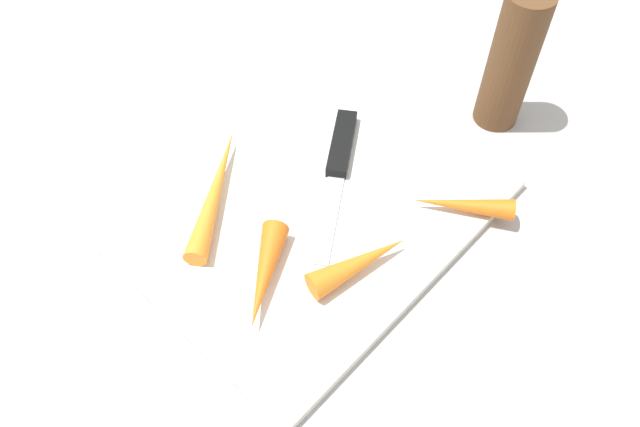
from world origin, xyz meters
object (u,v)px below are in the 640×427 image
(knife, at_px, (340,153))
(carrot_shortest, at_px, (462,205))
(carrot_longest, at_px, (215,191))
(carrot_short, at_px, (359,263))
(cutting_board, at_px, (320,217))
(pepper_grinder, at_px, (511,62))
(carrot_long, at_px, (264,275))

(knife, xyz_separation_m, carrot_shortest, (-0.03, 0.14, 0.01))
(carrot_longest, relative_size, carrot_short, 1.60)
(knife, xyz_separation_m, carrot_short, (0.09, 0.11, 0.01))
(knife, bearing_deg, carrot_shortest, 67.90)
(cutting_board, xyz_separation_m, pepper_grinder, (-0.25, 0.05, 0.08))
(carrot_short, bearing_deg, carrot_long, 158.28)
(carrot_short, bearing_deg, pepper_grinder, 21.80)
(carrot_long, relative_size, carrot_shortest, 1.07)
(carrot_longest, bearing_deg, knife, -58.09)
(carrot_longest, height_order, pepper_grinder, pepper_grinder)
(carrot_long, height_order, carrot_short, same)
(cutting_board, height_order, knife, knife)
(carrot_longest, xyz_separation_m, pepper_grinder, (-0.31, 0.14, 0.06))
(carrot_shortest, bearing_deg, carrot_long, 30.52)
(carrot_shortest, height_order, carrot_short, carrot_short)
(carrot_shortest, relative_size, carrot_longest, 0.61)
(knife, relative_size, carrot_short, 1.71)
(carrot_long, distance_m, carrot_shortest, 0.21)
(cutting_board, bearing_deg, carrot_short, 71.84)
(carrot_long, relative_size, carrot_longest, 0.65)
(carrot_long, bearing_deg, pepper_grinder, 140.93)
(knife, height_order, carrot_long, carrot_long)
(cutting_board, relative_size, carrot_shortest, 3.56)
(cutting_board, bearing_deg, carrot_longest, -57.38)
(cutting_board, height_order, carrot_long, carrot_long)
(cutting_board, distance_m, carrot_shortest, 0.14)
(pepper_grinder, bearing_deg, carrot_longest, -24.38)
(carrot_long, xyz_separation_m, carrot_longest, (-0.04, -0.11, -0.00))
(carrot_short, bearing_deg, cutting_board, 88.33)
(carrot_shortest, xyz_separation_m, pepper_grinder, (-0.15, -0.06, 0.06))
(knife, xyz_separation_m, pepper_grinder, (-0.18, 0.08, 0.06))
(cutting_board, height_order, carrot_shortest, carrot_shortest)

